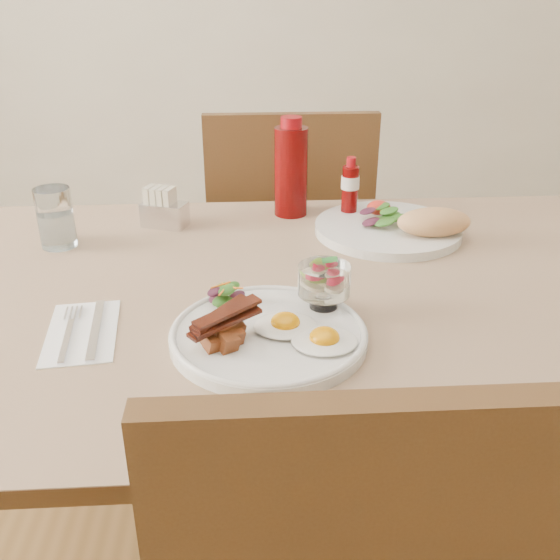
{
  "coord_description": "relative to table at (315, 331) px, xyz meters",
  "views": [
    {
      "loc": [
        -0.12,
        -0.93,
        1.22
      ],
      "look_at": [
        -0.07,
        -0.11,
        0.82
      ],
      "focal_mm": 40.0,
      "sensor_mm": 36.0,
      "label": 1
    }
  ],
  "objects": [
    {
      "name": "table",
      "position": [
        0.0,
        0.0,
        0.0
      ],
      "size": [
        1.33,
        0.88,
        0.75
      ],
      "color": "#53351A",
      "rests_on": "ground"
    },
    {
      "name": "chair_far",
      "position": [
        0.0,
        0.66,
        -0.14
      ],
      "size": [
        0.42,
        0.42,
        0.93
      ],
      "color": "#53351A",
      "rests_on": "ground"
    },
    {
      "name": "main_plate",
      "position": [
        -0.09,
        -0.17,
        0.1
      ],
      "size": [
        0.28,
        0.28,
        0.02
      ],
      "primitive_type": "cylinder",
      "color": "silver",
      "rests_on": "table"
    },
    {
      "name": "fried_eggs",
      "position": [
        -0.04,
        -0.19,
        0.11
      ],
      "size": [
        0.15,
        0.13,
        0.02
      ],
      "rotation": [
        0.0,
        0.0,
        -0.09
      ],
      "color": "silver",
      "rests_on": "main_plate"
    },
    {
      "name": "bacon_potato_pile",
      "position": [
        -0.15,
        -0.2,
        0.13
      ],
      "size": [
        0.1,
        0.09,
        0.05
      ],
      "rotation": [
        0.0,
        0.0,
        0.24
      ],
      "color": "brown",
      "rests_on": "main_plate"
    },
    {
      "name": "side_salad",
      "position": [
        -0.15,
        -0.09,
        0.12
      ],
      "size": [
        0.06,
        0.06,
        0.03
      ],
      "rotation": [
        0.0,
        0.0,
        0.1
      ],
      "color": "#214A13",
      "rests_on": "main_plate"
    },
    {
      "name": "fruit_cup",
      "position": [
        -0.0,
        -0.1,
        0.15
      ],
      "size": [
        0.08,
        0.08,
        0.08
      ],
      "rotation": [
        0.0,
        0.0,
        -0.31
      ],
      "color": "white",
      "rests_on": "main_plate"
    },
    {
      "name": "second_plate",
      "position": [
        0.19,
        0.22,
        0.11
      ],
      "size": [
        0.3,
        0.29,
        0.07
      ],
      "rotation": [
        0.0,
        0.0,
        -0.21
      ],
      "color": "silver",
      "rests_on": "table"
    },
    {
      "name": "ketchup_bottle",
      "position": [
        -0.02,
        0.35,
        0.19
      ],
      "size": [
        0.09,
        0.09,
        0.21
      ],
      "rotation": [
        0.0,
        0.0,
        0.41
      ],
      "color": "#520404",
      "rests_on": "table"
    },
    {
      "name": "hot_sauce_bottle",
      "position": [
        0.1,
        0.31,
        0.15
      ],
      "size": [
        0.04,
        0.04,
        0.13
      ],
      "rotation": [
        0.0,
        0.0,
        -0.16
      ],
      "color": "#520404",
      "rests_on": "table"
    },
    {
      "name": "sugar_caddy",
      "position": [
        -0.28,
        0.3,
        0.12
      ],
      "size": [
        0.1,
        0.08,
        0.08
      ],
      "rotation": [
        0.0,
        0.0,
        -0.36
      ],
      "color": "silver",
      "rests_on": "table"
    },
    {
      "name": "water_glass",
      "position": [
        -0.47,
        0.2,
        0.14
      ],
      "size": [
        0.07,
        0.07,
        0.11
      ],
      "color": "white",
      "rests_on": "table"
    },
    {
      "name": "napkin_cutlery",
      "position": [
        -0.36,
        -0.13,
        0.09
      ],
      "size": [
        0.12,
        0.19,
        0.01
      ],
      "rotation": [
        0.0,
        0.0,
        0.11
      ],
      "color": "white",
      "rests_on": "table"
    }
  ]
}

